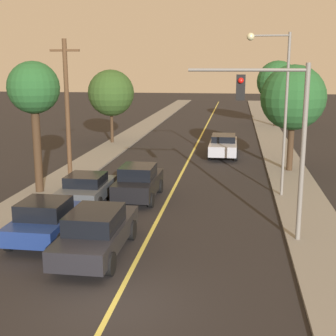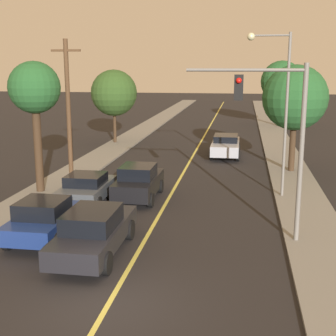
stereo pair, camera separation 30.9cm
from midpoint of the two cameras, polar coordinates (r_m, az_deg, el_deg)
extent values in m
plane|color=black|center=(13.54, -7.29, -16.16)|extent=(200.00, 200.00, 0.00)
cube|color=black|center=(47.98, 4.25, 4.66)|extent=(10.38, 80.00, 0.01)
cube|color=#D1C14C|center=(47.98, 4.25, 4.67)|extent=(0.16, 76.00, 0.00)
cube|color=gray|center=(48.85, -3.33, 4.88)|extent=(2.50, 80.00, 0.12)
cube|color=gray|center=(47.96, 11.98, 4.49)|extent=(2.50, 80.00, 0.12)
cube|color=black|center=(16.55, -9.16, -8.05)|extent=(1.85, 5.01, 0.67)
cube|color=black|center=(16.16, -9.45, -6.17)|extent=(1.63, 2.25, 0.61)
cylinder|color=black|center=(18.31, -10.31, -7.18)|extent=(0.22, 0.76, 0.76)
cylinder|color=black|center=(17.85, -4.91, -7.54)|extent=(0.22, 0.76, 0.76)
cylinder|color=black|center=(15.61, -13.97, -10.89)|extent=(0.22, 0.76, 0.76)
cylinder|color=black|center=(15.06, -7.64, -11.50)|extent=(0.22, 0.76, 0.76)
cube|color=black|center=(23.02, -3.98, -2.01)|extent=(1.80, 4.22, 0.78)
cube|color=black|center=(22.70, -4.09, -0.44)|extent=(1.59, 1.90, 0.60)
cylinder|color=black|center=(24.54, -5.27, -2.06)|extent=(0.22, 0.68, 0.68)
cylinder|color=black|center=(24.21, -1.33, -2.22)|extent=(0.22, 0.68, 0.68)
cylinder|color=black|center=(22.10, -6.86, -3.74)|extent=(0.22, 0.68, 0.68)
cylinder|color=black|center=(21.72, -2.48, -3.95)|extent=(0.22, 0.68, 0.68)
cube|color=navy|center=(18.27, -15.05, -6.44)|extent=(1.89, 3.89, 0.61)
cube|color=black|center=(17.96, -15.35, -4.77)|extent=(1.66, 1.75, 0.60)
cylinder|color=black|center=(19.77, -16.03, -5.99)|extent=(0.22, 0.75, 0.75)
cylinder|color=black|center=(19.11, -11.08, -6.37)|extent=(0.22, 0.75, 0.75)
cylinder|color=black|center=(17.73, -19.23, -8.36)|extent=(0.22, 0.75, 0.75)
cylinder|color=black|center=(17.00, -13.78, -8.91)|extent=(0.22, 0.75, 0.75)
cube|color=#474C51|center=(22.66, -10.20, -2.65)|extent=(1.91, 3.91, 0.60)
cube|color=black|center=(22.38, -10.38, -1.41)|extent=(1.68, 1.76, 0.49)
cylinder|color=black|center=(24.13, -11.32, -2.51)|extent=(0.22, 0.68, 0.68)
cylinder|color=black|center=(23.59, -7.16, -2.70)|extent=(0.22, 0.68, 0.68)
cylinder|color=black|center=(21.95, -13.42, -4.11)|extent=(0.22, 0.68, 0.68)
cylinder|color=black|center=(21.36, -8.88, -4.37)|extent=(0.22, 0.68, 0.68)
cube|color=#A5A8B2|center=(33.98, 6.50, 2.64)|extent=(1.90, 5.08, 0.72)
cube|color=black|center=(34.09, 6.54, 3.67)|extent=(1.67, 2.29, 0.44)
cylinder|color=black|center=(32.48, 7.99, 1.50)|extent=(0.22, 0.74, 0.74)
cylinder|color=black|center=(32.53, 4.80, 1.60)|extent=(0.22, 0.74, 0.74)
cylinder|color=black|center=(35.58, 8.03, 2.45)|extent=(0.22, 0.74, 0.74)
cylinder|color=black|center=(35.63, 5.12, 2.54)|extent=(0.22, 0.74, 0.74)
cylinder|color=slate|center=(17.39, 15.62, 1.61)|extent=(0.18, 0.18, 6.43)
cylinder|color=slate|center=(16.96, 9.10, 11.72)|extent=(4.15, 0.12, 0.12)
cube|color=black|center=(16.98, 8.32, 9.69)|extent=(0.32, 0.28, 0.90)
sphere|color=red|center=(16.79, 8.35, 10.51)|extent=(0.20, 0.20, 0.20)
cylinder|color=slate|center=(23.32, 13.76, 6.13)|extent=(0.14, 0.14, 7.85)
cylinder|color=slate|center=(23.17, 11.96, 15.54)|extent=(1.80, 0.09, 0.09)
sphere|color=beige|center=(23.13, 9.65, 15.51)|extent=(0.36, 0.36, 0.36)
cylinder|color=#513823|center=(25.86, -12.50, 6.60)|extent=(0.24, 0.24, 7.69)
cube|color=#513823|center=(25.75, -12.85, 13.81)|extent=(1.60, 0.12, 0.12)
cylinder|color=#3D2B1C|center=(39.47, -7.08, 5.13)|extent=(0.25, 0.25, 2.78)
sphere|color=#2D4C1E|center=(39.23, -7.19, 9.07)|extent=(3.79, 3.79, 3.79)
cylinder|color=#3D2B1C|center=(24.51, -15.99, 2.19)|extent=(0.40, 0.40, 4.37)
sphere|color=#235628|center=(24.18, -16.43, 9.40)|extent=(2.57, 2.57, 2.57)
cylinder|color=#3D2B1C|center=(29.49, 14.41, 2.68)|extent=(0.37, 0.37, 3.09)
sphere|color=#235628|center=(29.16, 14.72, 8.32)|extent=(3.89, 3.89, 3.89)
cylinder|color=#3D2B1C|center=(51.37, 12.88, 6.80)|extent=(0.41, 0.41, 3.16)
sphere|color=#235628|center=(51.18, 13.04, 10.24)|extent=(4.32, 4.32, 4.32)
camera|label=1|loc=(0.15, -90.39, -0.09)|focal=50.00mm
camera|label=2|loc=(0.15, 89.61, 0.09)|focal=50.00mm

